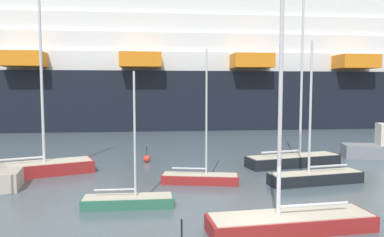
{
  "coord_description": "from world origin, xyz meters",
  "views": [
    {
      "loc": [
        -4.66,
        -11.98,
        5.4
      ],
      "look_at": [
        0.0,
        14.79,
        3.19
      ],
      "focal_mm": 34.25,
      "sensor_mm": 36.0,
      "label": 1
    }
  ],
  "objects_px": {
    "channel_buoy_1": "(147,159)",
    "sailboat_7": "(200,177)",
    "sailboat_4": "(293,157)",
    "channel_buoy_2": "(384,146)",
    "sailboat_6": "(315,176)",
    "sailboat_1": "(128,200)",
    "sailboat_0": "(35,166)",
    "sailboat_5": "(290,218)",
    "cruise_ship": "(233,67)"
  },
  "relations": [
    {
      "from": "cruise_ship",
      "to": "channel_buoy_1",
      "type": "bearing_deg",
      "value": -113.71
    },
    {
      "from": "sailboat_0",
      "to": "sailboat_4",
      "type": "xyz_separation_m",
      "value": [
        17.15,
        -0.19,
        0.06
      ]
    },
    {
      "from": "sailboat_4",
      "to": "sailboat_5",
      "type": "distance_m",
      "value": 12.18
    },
    {
      "from": "sailboat_7",
      "to": "cruise_ship",
      "type": "bearing_deg",
      "value": 86.24
    },
    {
      "from": "sailboat_4",
      "to": "sailboat_6",
      "type": "height_order",
      "value": "sailboat_4"
    },
    {
      "from": "sailboat_0",
      "to": "cruise_ship",
      "type": "xyz_separation_m",
      "value": [
        21.79,
        31.21,
        8.18
      ]
    },
    {
      "from": "sailboat_7",
      "to": "channel_buoy_1",
      "type": "height_order",
      "value": "sailboat_7"
    },
    {
      "from": "sailboat_7",
      "to": "channel_buoy_2",
      "type": "bearing_deg",
      "value": 39.53
    },
    {
      "from": "sailboat_4",
      "to": "sailboat_6",
      "type": "xyz_separation_m",
      "value": [
        -0.86,
        -4.68,
        -0.19
      ]
    },
    {
      "from": "sailboat_6",
      "to": "channel_buoy_1",
      "type": "relative_size",
      "value": 6.89
    },
    {
      "from": "sailboat_5",
      "to": "cruise_ship",
      "type": "distance_m",
      "value": 44.29
    },
    {
      "from": "sailboat_0",
      "to": "cruise_ship",
      "type": "distance_m",
      "value": 38.93
    },
    {
      "from": "sailboat_0",
      "to": "sailboat_5",
      "type": "xyz_separation_m",
      "value": [
        11.85,
        -11.15,
        -0.08
      ]
    },
    {
      "from": "sailboat_0",
      "to": "sailboat_4",
      "type": "distance_m",
      "value": 17.15
    },
    {
      "from": "sailboat_1",
      "to": "sailboat_5",
      "type": "distance_m",
      "value": 7.25
    },
    {
      "from": "cruise_ship",
      "to": "sailboat_0",
      "type": "bearing_deg",
      "value": -121.2
    },
    {
      "from": "channel_buoy_1",
      "to": "sailboat_7",
      "type": "bearing_deg",
      "value": -67.84
    },
    {
      "from": "channel_buoy_2",
      "to": "sailboat_4",
      "type": "bearing_deg",
      "value": -156.6
    },
    {
      "from": "sailboat_7",
      "to": "channel_buoy_2",
      "type": "relative_size",
      "value": 4.88
    },
    {
      "from": "sailboat_0",
      "to": "sailboat_6",
      "type": "relative_size",
      "value": 1.53
    },
    {
      "from": "channel_buoy_1",
      "to": "channel_buoy_2",
      "type": "height_order",
      "value": "channel_buoy_2"
    },
    {
      "from": "sailboat_0",
      "to": "sailboat_7",
      "type": "relative_size",
      "value": 1.61
    },
    {
      "from": "sailboat_6",
      "to": "channel_buoy_2",
      "type": "bearing_deg",
      "value": -146.04
    },
    {
      "from": "sailboat_0",
      "to": "sailboat_5",
      "type": "distance_m",
      "value": 16.27
    },
    {
      "from": "sailboat_0",
      "to": "sailboat_7",
      "type": "bearing_deg",
      "value": -37.24
    },
    {
      "from": "sailboat_5",
      "to": "cruise_ship",
      "type": "height_order",
      "value": "cruise_ship"
    },
    {
      "from": "sailboat_1",
      "to": "sailboat_6",
      "type": "distance_m",
      "value": 10.79
    },
    {
      "from": "sailboat_4",
      "to": "channel_buoy_2",
      "type": "bearing_deg",
      "value": 15.31
    },
    {
      "from": "sailboat_4",
      "to": "channel_buoy_2",
      "type": "height_order",
      "value": "sailboat_4"
    },
    {
      "from": "sailboat_0",
      "to": "channel_buoy_2",
      "type": "distance_m",
      "value": 28.08
    },
    {
      "from": "channel_buoy_2",
      "to": "sailboat_7",
      "type": "bearing_deg",
      "value": -155.64
    },
    {
      "from": "channel_buoy_2",
      "to": "sailboat_0",
      "type": "bearing_deg",
      "value": -171.0
    },
    {
      "from": "sailboat_5",
      "to": "channel_buoy_1",
      "type": "height_order",
      "value": "sailboat_5"
    },
    {
      "from": "sailboat_5",
      "to": "sailboat_6",
      "type": "height_order",
      "value": "sailboat_5"
    },
    {
      "from": "sailboat_7",
      "to": "channel_buoy_2",
      "type": "xyz_separation_m",
      "value": [
        17.93,
        8.12,
        -0.0
      ]
    },
    {
      "from": "sailboat_4",
      "to": "channel_buoy_1",
      "type": "bearing_deg",
      "value": 154.75
    },
    {
      "from": "sailboat_6",
      "to": "cruise_ship",
      "type": "height_order",
      "value": "cruise_ship"
    },
    {
      "from": "sailboat_1",
      "to": "channel_buoy_1",
      "type": "distance_m",
      "value": 10.23
    },
    {
      "from": "sailboat_5",
      "to": "sailboat_7",
      "type": "bearing_deg",
      "value": -75.46
    },
    {
      "from": "sailboat_5",
      "to": "sailboat_1",
      "type": "bearing_deg",
      "value": -33.65
    },
    {
      "from": "sailboat_0",
      "to": "sailboat_7",
      "type": "distance_m",
      "value": 10.49
    },
    {
      "from": "sailboat_1",
      "to": "channel_buoy_1",
      "type": "bearing_deg",
      "value": 86.71
    },
    {
      "from": "sailboat_5",
      "to": "channel_buoy_1",
      "type": "distance_m",
      "value": 14.85
    },
    {
      "from": "sailboat_5",
      "to": "sailboat_7",
      "type": "height_order",
      "value": "sailboat_5"
    },
    {
      "from": "sailboat_1",
      "to": "sailboat_5",
      "type": "relative_size",
      "value": 0.58
    },
    {
      "from": "cruise_ship",
      "to": "sailboat_4",
      "type": "bearing_deg",
      "value": -94.69
    },
    {
      "from": "sailboat_1",
      "to": "sailboat_7",
      "type": "bearing_deg",
      "value": 45.1
    },
    {
      "from": "cruise_ship",
      "to": "sailboat_1",
      "type": "bearing_deg",
      "value": -108.92
    },
    {
      "from": "sailboat_0",
      "to": "channel_buoy_2",
      "type": "bearing_deg",
      "value": -7.44
    },
    {
      "from": "sailboat_7",
      "to": "cruise_ship",
      "type": "relative_size",
      "value": 0.05
    }
  ]
}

